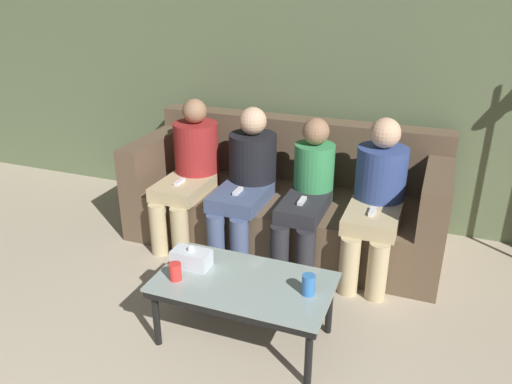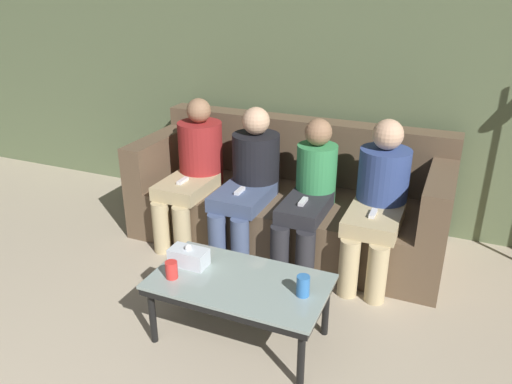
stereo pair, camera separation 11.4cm
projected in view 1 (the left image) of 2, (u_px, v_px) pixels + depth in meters
The scene contains 10 objects.
wall_back at pixel (310, 62), 3.98m from camera, with size 12.00×0.06×2.60m.
couch at pixel (287, 199), 3.91m from camera, with size 2.36×0.94×0.89m.
coffee_table at pixel (244, 287), 2.75m from camera, with size 0.98×0.55×0.39m.
cup_near_left at pixel (308, 285), 2.60m from camera, with size 0.07×0.07×0.11m.
cup_near_right at pixel (175, 272), 2.73m from camera, with size 0.07×0.07×0.10m.
tissue_box at pixel (192, 258), 2.86m from camera, with size 0.22×0.12×0.13m.
seated_person_left_end at pixel (190, 167), 3.85m from camera, with size 0.35×0.72×1.08m.
seated_person_mid_left at pixel (247, 176), 3.69m from camera, with size 0.36×0.73×1.06m.
seated_person_mid_right at pixel (308, 191), 3.52m from camera, with size 0.31×0.70×1.02m.
seated_person_right_end at pixel (377, 194), 3.38m from camera, with size 0.35×0.72×1.07m.
Camera 1 is at (1.06, 0.07, 1.92)m, focal length 35.00 mm.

